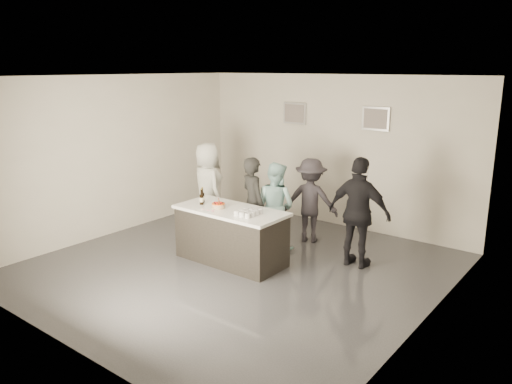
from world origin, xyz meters
TOP-DOWN VIEW (x-y plane):
  - floor at (0.00, 0.00)m, footprint 6.00×6.00m
  - ceiling at (0.00, 0.00)m, footprint 6.00×6.00m
  - wall_back at (0.00, 3.00)m, footprint 6.00×0.04m
  - wall_front at (0.00, -3.00)m, footprint 6.00×0.04m
  - wall_left at (-3.00, 0.00)m, footprint 0.04×6.00m
  - wall_right at (3.00, 0.00)m, footprint 0.04×6.00m
  - picture_left at (-0.90, 2.97)m, footprint 0.54×0.04m
  - picture_right at (0.90, 2.97)m, footprint 0.54×0.04m
  - bar_counter at (-0.24, 0.14)m, footprint 1.86×0.86m
  - cake at (-0.43, 0.06)m, footprint 0.22×0.22m
  - beer_bottle_a at (-0.87, 0.14)m, footprint 0.07×0.07m
  - beer_bottle_b at (-0.80, 0.05)m, footprint 0.07×0.07m
  - tumbler_cluster at (0.18, 0.08)m, footprint 0.30×0.40m
  - candles at (-0.47, -0.12)m, footprint 0.24×0.08m
  - person_main_black at (-0.34, 0.86)m, footprint 0.71×0.61m
  - person_main_blue at (-0.05, 1.12)m, footprint 0.76×0.60m
  - person_guest_left at (-1.65, 1.09)m, footprint 0.99×0.82m
  - person_guest_right at (1.50, 1.23)m, footprint 1.05×0.44m
  - person_guest_back at (0.26, 1.79)m, footprint 1.14×0.90m

SIDE VIEW (x-z plane):
  - floor at x=0.00m, z-range 0.00..0.00m
  - bar_counter at x=-0.24m, z-range 0.00..0.90m
  - person_main_blue at x=-0.05m, z-range 0.00..1.55m
  - person_guest_back at x=0.26m, z-range 0.00..1.55m
  - person_main_black at x=-0.34m, z-range 0.00..1.64m
  - person_guest_left at x=-1.65m, z-range 0.00..1.74m
  - person_guest_right at x=1.50m, z-range 0.00..1.79m
  - candles at x=-0.47m, z-range 0.90..0.91m
  - cake at x=-0.43m, z-range 0.90..0.97m
  - tumbler_cluster at x=0.18m, z-range 0.90..0.98m
  - beer_bottle_a at x=-0.87m, z-range 0.90..1.16m
  - beer_bottle_b at x=-0.80m, z-range 0.90..1.16m
  - wall_back at x=0.00m, z-range 0.00..3.00m
  - wall_front at x=0.00m, z-range 0.00..3.00m
  - wall_left at x=-3.00m, z-range 0.00..3.00m
  - wall_right at x=3.00m, z-range 0.00..3.00m
  - picture_left at x=-0.90m, z-range 1.98..2.42m
  - picture_right at x=0.90m, z-range 1.98..2.42m
  - ceiling at x=0.00m, z-range 3.00..3.00m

